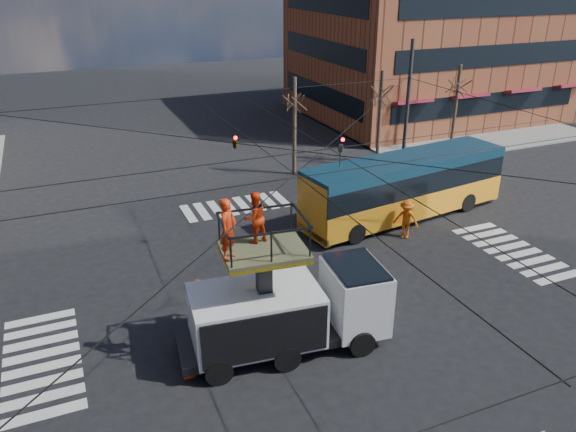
% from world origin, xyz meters
% --- Properties ---
extents(ground, '(120.00, 120.00, 0.00)m').
position_xyz_m(ground, '(0.00, 0.00, 0.00)').
color(ground, black).
rests_on(ground, ground).
extents(sidewalk_ne, '(18.00, 18.00, 0.12)m').
position_xyz_m(sidewalk_ne, '(21.00, 21.00, 0.06)').
color(sidewalk_ne, slate).
rests_on(sidewalk_ne, ground).
extents(crosswalks, '(22.40, 22.40, 0.02)m').
position_xyz_m(crosswalks, '(0.00, 0.00, 0.01)').
color(crosswalks, silver).
rests_on(crosswalks, ground).
extents(building_ne, '(20.06, 16.06, 14.00)m').
position_xyz_m(building_ne, '(21.98, 23.98, 7.00)').
color(building_ne, brown).
rests_on(building_ne, ground).
extents(overhead_network, '(24.24, 24.24, 8.00)m').
position_xyz_m(overhead_network, '(-0.07, 0.40, 4.29)').
color(overhead_network, '#2D2D30').
rests_on(overhead_network, ground).
extents(tree_a, '(2.00, 2.00, 6.00)m').
position_xyz_m(tree_a, '(5.00, 13.50, 4.63)').
color(tree_a, '#382B21').
rests_on(tree_a, ground).
extents(tree_b, '(2.00, 2.00, 6.00)m').
position_xyz_m(tree_b, '(11.00, 13.50, 4.63)').
color(tree_b, '#382B21').
rests_on(tree_b, ground).
extents(tree_c, '(2.00, 2.00, 6.00)m').
position_xyz_m(tree_c, '(17.00, 13.50, 4.63)').
color(tree_c, '#382B21').
rests_on(tree_c, ground).
extents(utility_truck, '(7.20, 3.24, 5.82)m').
position_xyz_m(utility_truck, '(-2.22, -2.42, 1.94)').
color(utility_truck, black).
rests_on(utility_truck, ground).
extents(city_bus, '(11.65, 4.16, 3.20)m').
position_xyz_m(city_bus, '(7.52, 5.26, 1.72)').
color(city_bus, orange).
rests_on(city_bus, ground).
extents(traffic_cone, '(0.36, 0.36, 0.71)m').
position_xyz_m(traffic_cone, '(-5.71, -2.60, 0.36)').
color(traffic_cone, '#FF450A').
rests_on(traffic_cone, ground).
extents(worker_ground, '(0.51, 1.12, 1.88)m').
position_xyz_m(worker_ground, '(-4.66, -0.04, 0.94)').
color(worker_ground, orange).
rests_on(worker_ground, ground).
extents(flagger, '(1.32, 1.39, 1.89)m').
position_xyz_m(flagger, '(6.26, 3.16, 0.95)').
color(flagger, orange).
rests_on(flagger, ground).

